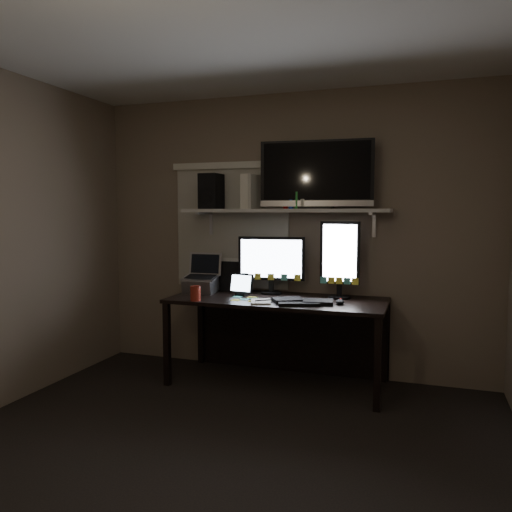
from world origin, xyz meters
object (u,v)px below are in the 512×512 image
at_px(cup, 195,293).
at_px(monitor_landscape, 271,265).
at_px(tablet, 242,285).
at_px(laptop, 201,274).
at_px(speaker, 211,191).
at_px(keyboard, 303,301).
at_px(mouse, 340,302).
at_px(tv, 316,175).
at_px(monitor_portrait, 340,259).
at_px(desk, 281,316).
at_px(game_console, 252,192).

bearing_deg(cup, monitor_landscape, 47.88).
height_order(tablet, laptop, laptop).
distance_m(tablet, speaker, 0.90).
relative_size(tablet, cup, 1.83).
bearing_deg(keyboard, laptop, 150.31).
xyz_separation_m(mouse, tv, (-0.26, 0.29, 1.02)).
relative_size(cup, tv, 0.13).
distance_m(monitor_landscape, monitor_portrait, 0.62).
xyz_separation_m(desk, laptop, (-0.73, -0.07, 0.35)).
xyz_separation_m(keyboard, mouse, (0.29, 0.04, 0.00)).
xyz_separation_m(mouse, tablet, (-0.87, 0.13, 0.08)).
height_order(laptop, cup, laptop).
bearing_deg(tablet, desk, 22.08).
bearing_deg(monitor_landscape, tv, -9.31).
xyz_separation_m(monitor_landscape, cup, (-0.48, -0.54, -0.20)).
bearing_deg(speaker, keyboard, -19.40).
distance_m(laptop, cup, 0.41).
height_order(tv, game_console, tv).
bearing_deg(game_console, mouse, -3.72).
height_order(monitor_portrait, game_console, game_console).
xyz_separation_m(desk, game_console, (-0.29, 0.06, 1.08)).
distance_m(monitor_portrait, game_console, 0.96).
bearing_deg(monitor_landscape, desk, -45.65).
height_order(keyboard, mouse, mouse).
relative_size(tablet, tv, 0.23).
xyz_separation_m(keyboard, cup, (-0.85, -0.19, 0.05)).
bearing_deg(speaker, tv, -0.57).
bearing_deg(desk, monitor_portrait, 6.89).
bearing_deg(desk, tablet, -165.95).
distance_m(monitor_portrait, speaker, 1.31).
height_order(keyboard, laptop, laptop).
xyz_separation_m(monitor_portrait, tablet, (-0.82, -0.14, -0.23)).
relative_size(mouse, cup, 0.88).
distance_m(keyboard, tv, 1.07).
relative_size(monitor_portrait, laptop, 1.91).
height_order(monitor_portrait, tv, tv).
xyz_separation_m(monitor_portrait, tv, (-0.21, 0.02, 0.71)).
bearing_deg(monitor_landscape, cup, -138.14).
relative_size(tv, game_console, 3.18).
bearing_deg(keyboard, tablet, 145.12).
relative_size(desk, laptop, 5.21).
relative_size(monitor_landscape, mouse, 5.51).
height_order(monitor_portrait, keyboard, monitor_portrait).
distance_m(monitor_landscape, game_console, 0.66).
bearing_deg(laptop, speaker, 72.75).
bearing_deg(laptop, mouse, -9.29).
distance_m(mouse, laptop, 1.29).
height_order(mouse, speaker, speaker).
relative_size(tablet, speaker, 0.70).
xyz_separation_m(monitor_portrait, mouse, (0.05, -0.27, -0.31)).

